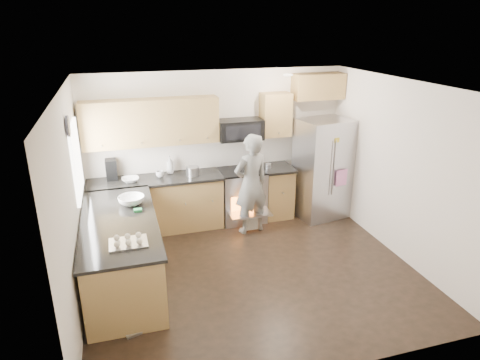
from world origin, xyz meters
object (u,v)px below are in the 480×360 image
object	(u,v)px
refrigerator	(322,169)
person	(251,184)
dish_rack	(141,317)
stove_range	(242,184)

from	to	relation	value
refrigerator	person	distance (m)	1.43
refrigerator	dish_rack	world-z (taller)	refrigerator
stove_range	dish_rack	distance (m)	3.14
refrigerator	person	world-z (taller)	refrigerator
dish_rack	stove_range	bearing A→B (deg)	50.83
refrigerator	person	bearing A→B (deg)	-179.97
person	dish_rack	size ratio (longest dim) A/B	3.02
stove_range	person	world-z (taller)	stove_range
person	refrigerator	bearing A→B (deg)	175.95
person	dish_rack	xyz separation A→B (m)	(-1.96, -1.90, -0.77)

